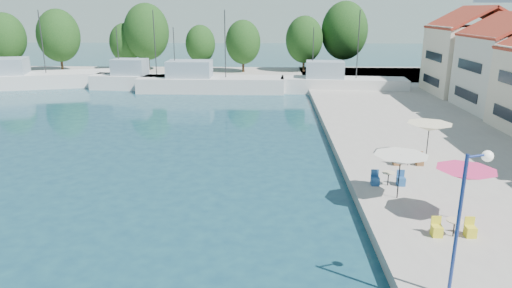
{
  "coord_description": "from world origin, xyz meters",
  "views": [
    {
      "loc": [
        1.57,
        -1.48,
        9.84
      ],
      "look_at": [
        0.59,
        26.0,
        1.71
      ],
      "focal_mm": 32.0,
      "sensor_mm": 36.0,
      "label": 1
    }
  ],
  "objects_px": {
    "trawler_04": "(340,84)",
    "street_lamp": "(469,199)",
    "umbrella_pink": "(465,175)",
    "trawler_01": "(23,79)",
    "trawler_03": "(208,83)",
    "umbrella_cream": "(429,127)",
    "trawler_02": "(144,81)",
    "umbrella_white": "(401,160)"
  },
  "relations": [
    {
      "from": "trawler_04",
      "to": "umbrella_pink",
      "type": "distance_m",
      "value": 36.76
    },
    {
      "from": "trawler_02",
      "to": "umbrella_pink",
      "type": "distance_m",
      "value": 45.97
    },
    {
      "from": "umbrella_cream",
      "to": "street_lamp",
      "type": "height_order",
      "value": "street_lamp"
    },
    {
      "from": "umbrella_pink",
      "to": "street_lamp",
      "type": "distance_m",
      "value": 6.36
    },
    {
      "from": "umbrella_pink",
      "to": "umbrella_cream",
      "type": "height_order",
      "value": "umbrella_pink"
    },
    {
      "from": "trawler_02",
      "to": "umbrella_pink",
      "type": "height_order",
      "value": "trawler_02"
    },
    {
      "from": "trawler_04",
      "to": "street_lamp",
      "type": "distance_m",
      "value": 42.63
    },
    {
      "from": "trawler_04",
      "to": "umbrella_white",
      "type": "xyz_separation_m",
      "value": [
        -1.88,
        -34.28,
        1.59
      ]
    },
    {
      "from": "trawler_01",
      "to": "street_lamp",
      "type": "bearing_deg",
      "value": -65.29
    },
    {
      "from": "trawler_03",
      "to": "umbrella_cream",
      "type": "height_order",
      "value": "trawler_03"
    },
    {
      "from": "trawler_02",
      "to": "umbrella_cream",
      "type": "relative_size",
      "value": 5.0
    },
    {
      "from": "trawler_01",
      "to": "trawler_04",
      "type": "xyz_separation_m",
      "value": [
        41.01,
        -2.65,
        0.0
      ]
    },
    {
      "from": "trawler_02",
      "to": "trawler_03",
      "type": "bearing_deg",
      "value": -6.37
    },
    {
      "from": "trawler_04",
      "to": "umbrella_pink",
      "type": "relative_size",
      "value": 5.82
    },
    {
      "from": "umbrella_cream",
      "to": "street_lamp",
      "type": "relative_size",
      "value": 0.56
    },
    {
      "from": "trawler_04",
      "to": "street_lamp",
      "type": "height_order",
      "value": "trawler_04"
    },
    {
      "from": "umbrella_pink",
      "to": "trawler_01",
      "type": "bearing_deg",
      "value": 136.39
    },
    {
      "from": "trawler_02",
      "to": "umbrella_white",
      "type": "xyz_separation_m",
      "value": [
        22.9,
        -36.03,
        1.59
      ]
    },
    {
      "from": "trawler_02",
      "to": "street_lamp",
      "type": "relative_size",
      "value": 2.82
    },
    {
      "from": "umbrella_cream",
      "to": "street_lamp",
      "type": "distance_m",
      "value": 15.27
    },
    {
      "from": "trawler_01",
      "to": "umbrella_cream",
      "type": "height_order",
      "value": "trawler_01"
    },
    {
      "from": "trawler_02",
      "to": "umbrella_cream",
      "type": "xyz_separation_m",
      "value": [
        26.45,
        -29.48,
        1.61
      ]
    },
    {
      "from": "umbrella_cream",
      "to": "trawler_03",
      "type": "bearing_deg",
      "value": 122.8
    },
    {
      "from": "trawler_01",
      "to": "trawler_02",
      "type": "distance_m",
      "value": 16.24
    },
    {
      "from": "trawler_04",
      "to": "umbrella_cream",
      "type": "bearing_deg",
      "value": -82.18
    },
    {
      "from": "trawler_04",
      "to": "umbrella_cream",
      "type": "distance_m",
      "value": 27.82
    },
    {
      "from": "trawler_04",
      "to": "umbrella_white",
      "type": "distance_m",
      "value": 34.37
    },
    {
      "from": "trawler_02",
      "to": "umbrella_white",
      "type": "distance_m",
      "value": 42.73
    },
    {
      "from": "trawler_04",
      "to": "trawler_02",
      "type": "bearing_deg",
      "value": -179.66
    },
    {
      "from": "trawler_03",
      "to": "trawler_04",
      "type": "bearing_deg",
      "value": -0.38
    },
    {
      "from": "trawler_01",
      "to": "trawler_03",
      "type": "height_order",
      "value": "same"
    },
    {
      "from": "trawler_03",
      "to": "umbrella_cream",
      "type": "xyz_separation_m",
      "value": [
        17.98,
        -27.89,
        1.62
      ]
    },
    {
      "from": "trawler_01",
      "to": "trawler_04",
      "type": "relative_size",
      "value": 1.5
    },
    {
      "from": "umbrella_pink",
      "to": "umbrella_cream",
      "type": "bearing_deg",
      "value": 81.49
    },
    {
      "from": "trawler_01",
      "to": "trawler_04",
      "type": "distance_m",
      "value": 41.09
    },
    {
      "from": "trawler_02",
      "to": "trawler_03",
      "type": "relative_size",
      "value": 0.79
    },
    {
      "from": "umbrella_pink",
      "to": "trawler_02",
      "type": "bearing_deg",
      "value": 123.13
    },
    {
      "from": "umbrella_pink",
      "to": "street_lamp",
      "type": "relative_size",
      "value": 0.53
    },
    {
      "from": "trawler_01",
      "to": "umbrella_pink",
      "type": "xyz_separation_m",
      "value": [
        41.32,
        -39.36,
        1.73
      ]
    },
    {
      "from": "umbrella_pink",
      "to": "umbrella_white",
      "type": "distance_m",
      "value": 3.29
    },
    {
      "from": "trawler_03",
      "to": "umbrella_cream",
      "type": "bearing_deg",
      "value": -56.99
    },
    {
      "from": "trawler_01",
      "to": "trawler_03",
      "type": "relative_size",
      "value": 1.3
    }
  ]
}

